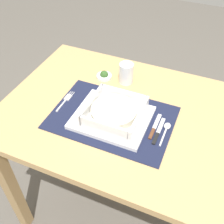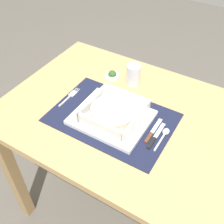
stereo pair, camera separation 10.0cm
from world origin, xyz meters
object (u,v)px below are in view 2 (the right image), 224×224
porridge_bowl (114,113)px  fork (71,96)px  bread_knife (152,132)px  butter_knife (155,137)px  dining_table (121,131)px  condiment_saucer (112,75)px  drinking_glass (133,76)px  spoon (165,134)px

porridge_bowl → fork: bearing=173.2°
fork → bread_knife: (0.37, -0.01, 0.00)m
butter_knife → bread_knife: same height
dining_table → bread_knife: bread_knife is taller
dining_table → condiment_saucer: condiment_saucer is taller
dining_table → drinking_glass: drinking_glass is taller
spoon → bread_knife: bearing=-159.6°
spoon → bread_knife: (-0.04, -0.01, -0.00)m
dining_table → bread_knife: bearing=-15.9°
fork → drinking_glass: bearing=54.0°
dining_table → spoon: 0.23m
porridge_bowl → butter_knife: (0.17, 0.00, -0.03)m
butter_knife → fork: bearing=173.2°
fork → drinking_glass: (0.17, 0.21, 0.04)m
porridge_bowl → fork: size_ratio=1.52×
porridge_bowl → drinking_glass: size_ratio=2.16×
porridge_bowl → condiment_saucer: size_ratio=2.95×
bread_knife → condiment_saucer: bearing=146.8°
bread_knife → condiment_saucer: (-0.29, 0.21, 0.00)m
condiment_saucer → butter_knife: bearing=-36.2°
drinking_glass → porridge_bowl: bearing=-79.0°
spoon → butter_knife: (-0.02, -0.03, -0.00)m
fork → condiment_saucer: (0.08, 0.20, 0.00)m
porridge_bowl → fork: (-0.22, 0.03, -0.03)m
dining_table → bread_knife: size_ratio=6.98×
porridge_bowl → spoon: size_ratio=1.71×
butter_knife → bread_knife: bearing=134.9°
dining_table → fork: bearing=-171.3°
fork → spoon: 0.41m
dining_table → bread_knife: 0.20m
drinking_glass → bread_knife: bearing=-48.6°
fork → butter_knife: 0.39m
dining_table → spoon: spoon is taller
drinking_glass → condiment_saucer: bearing=-175.2°
fork → dining_table: bearing=12.6°
bread_knife → butter_knife: bearing=-39.7°
fork → spoon: size_ratio=1.13×
porridge_bowl → drinking_glass: drinking_glass is taller
dining_table → porridge_bowl: bearing=-87.1°
fork → condiment_saucer: size_ratio=1.94×
fork → spoon: (0.41, 0.00, 0.00)m
spoon → porridge_bowl: bearing=-168.1°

